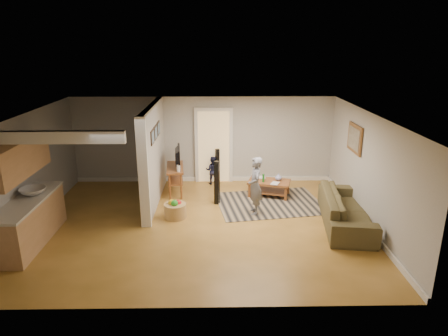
% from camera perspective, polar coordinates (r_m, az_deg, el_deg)
% --- Properties ---
extents(ground, '(7.50, 7.50, 0.00)m').
position_cam_1_polar(ground, '(9.20, -3.42, -7.99)').
color(ground, brown).
rests_on(ground, ground).
extents(room_shell, '(7.54, 6.02, 2.52)m').
position_cam_1_polar(room_shell, '(9.19, -10.13, 1.45)').
color(room_shell, '#A8A4A1').
rests_on(room_shell, ground).
extents(area_rug, '(2.89, 2.30, 0.01)m').
position_cam_1_polar(area_rug, '(10.37, 6.50, -5.00)').
color(area_rug, black).
rests_on(area_rug, ground).
extents(sofa, '(1.32, 2.61, 0.73)m').
position_cam_1_polar(sofa, '(9.60, 16.84, -7.64)').
color(sofa, '#483724').
rests_on(sofa, ground).
extents(coffee_table, '(1.22, 0.92, 0.64)m').
position_cam_1_polar(coffee_table, '(10.76, 6.54, -2.29)').
color(coffee_table, brown).
rests_on(coffee_table, ground).
extents(tv_console, '(0.55, 1.21, 1.01)m').
position_cam_1_polar(tv_console, '(10.90, -6.94, -0.16)').
color(tv_console, brown).
rests_on(tv_console, ground).
extents(speaker_left, '(0.15, 0.15, 1.14)m').
position_cam_1_polar(speaker_left, '(10.09, -1.01, -2.13)').
color(speaker_left, black).
rests_on(speaker_left, ground).
extents(speaker_right, '(0.14, 0.14, 1.05)m').
position_cam_1_polar(speaker_right, '(11.52, -0.96, 0.20)').
color(speaker_right, black).
rests_on(speaker_right, ground).
extents(toy_basket, '(0.53, 0.53, 0.47)m').
position_cam_1_polar(toy_basket, '(9.51, -6.99, -5.95)').
color(toy_basket, '#AA9049').
rests_on(toy_basket, ground).
extents(child, '(0.36, 0.53, 1.41)m').
position_cam_1_polar(child, '(9.77, 4.38, -6.44)').
color(child, slate).
rests_on(child, ground).
extents(toddler, '(0.45, 0.38, 0.83)m').
position_cam_1_polar(toddler, '(11.69, -1.63, -2.27)').
color(toddler, '#1B1D38').
rests_on(toddler, ground).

